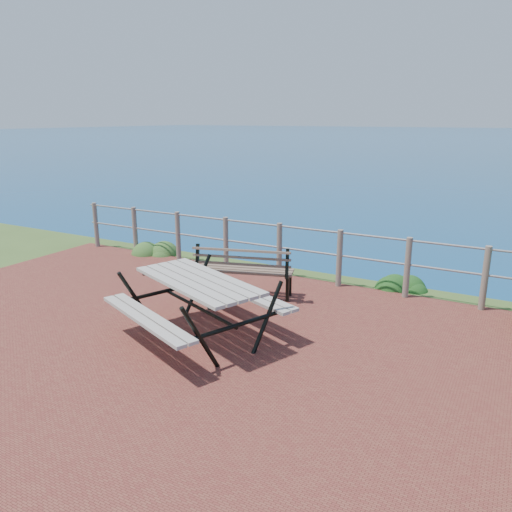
% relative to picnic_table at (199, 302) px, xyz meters
% --- Properties ---
extents(ground, '(10.00, 7.00, 0.12)m').
position_rel_picnic_table_xyz_m(ground, '(-0.24, -0.45, -0.52)').
color(ground, maroon).
rests_on(ground, ground).
extents(safety_railing, '(9.40, 0.10, 1.00)m').
position_rel_picnic_table_xyz_m(safety_railing, '(-0.24, 2.90, 0.05)').
color(safety_railing, '#6B5B4C').
rests_on(safety_railing, ground).
extents(picnic_table, '(2.10, 1.58, 0.82)m').
position_rel_picnic_table_xyz_m(picnic_table, '(0.00, 0.00, 0.00)').
color(picnic_table, gray).
rests_on(picnic_table, ground).
extents(park_bench, '(1.62, 0.83, 0.89)m').
position_rel_picnic_table_xyz_m(park_bench, '(-0.29, 1.71, 0.06)').
color(park_bench, brown).
rests_on(park_bench, ground).
extents(shrub_lip_west, '(0.78, 0.78, 0.52)m').
position_rel_picnic_table_xyz_m(shrub_lip_west, '(-3.29, 3.21, -0.52)').
color(shrub_lip_west, '#315A21').
rests_on(shrub_lip_west, ground).
extents(shrub_lip_east, '(0.69, 0.69, 0.39)m').
position_rel_picnic_table_xyz_m(shrub_lip_east, '(1.92, 3.42, -0.52)').
color(shrub_lip_east, '#184515').
rests_on(shrub_lip_east, ground).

